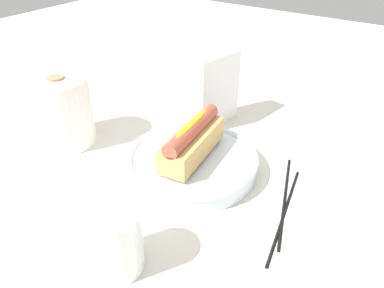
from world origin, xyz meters
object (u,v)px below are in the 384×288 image
at_px(chopstick_near, 285,198).
at_px(hotdog_front, 192,140).
at_px(paper_towel_roll, 62,112).
at_px(serving_bowl, 192,162).
at_px(chopstick_far, 285,212).
at_px(napkin_box, 213,90).
at_px(water_glass, 115,244).

bearing_deg(chopstick_near, hotdog_front, 78.63).
distance_m(paper_towel_roll, chopstick_near, 0.43).
bearing_deg(serving_bowl, chopstick_near, -82.97).
distance_m(serving_bowl, chopstick_far, 0.18).
height_order(paper_towel_roll, chopstick_near, paper_towel_roll).
height_order(napkin_box, chopstick_near, napkin_box).
xyz_separation_m(hotdog_front, water_glass, (-0.22, -0.04, -0.02)).
bearing_deg(water_glass, serving_bowl, 9.61).
distance_m(paper_towel_roll, chopstick_far, 0.43).
height_order(hotdog_front, water_glass, hotdog_front).
relative_size(chopstick_near, chopstick_far, 1.00).
relative_size(hotdog_front, paper_towel_roll, 1.16).
relative_size(serving_bowl, chopstick_far, 1.02).
xyz_separation_m(serving_bowl, paper_towel_roll, (-0.06, 0.25, 0.05)).
xyz_separation_m(serving_bowl, water_glass, (-0.22, -0.04, 0.02)).
bearing_deg(serving_bowl, napkin_box, 20.27).
bearing_deg(serving_bowl, water_glass, -170.39).
bearing_deg(hotdog_front, water_glass, -170.39).
height_order(water_glass, chopstick_far, water_glass).
xyz_separation_m(hotdog_front, paper_towel_roll, (-0.06, 0.25, 0.00)).
height_order(water_glass, napkin_box, napkin_box).
relative_size(serving_bowl, chopstick_near, 1.02).
bearing_deg(hotdog_front, chopstick_near, -82.97).
bearing_deg(chopstick_near, serving_bowl, 78.63).
height_order(water_glass, paper_towel_roll, paper_towel_roll).
relative_size(water_glass, chopstick_near, 0.41).
distance_m(hotdog_front, chopstick_far, 0.18).
bearing_deg(chopstick_far, chopstick_near, 10.88).
bearing_deg(hotdog_front, chopstick_far, -93.28).
relative_size(serving_bowl, napkin_box, 1.50).
bearing_deg(napkin_box, hotdog_front, -149.71).
bearing_deg(hotdog_front, napkin_box, 20.27).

